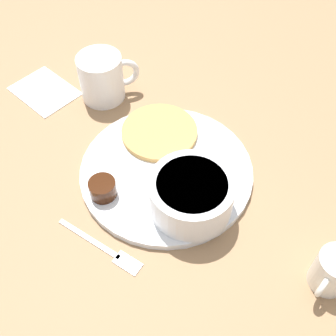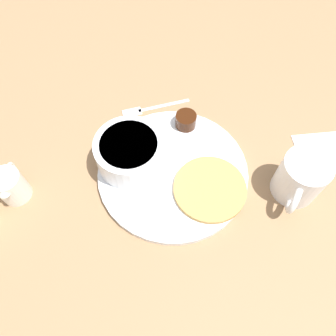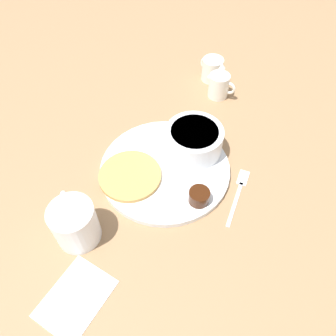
{
  "view_description": "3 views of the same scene",
  "coord_description": "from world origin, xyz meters",
  "px_view_note": "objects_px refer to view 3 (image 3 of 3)",
  "views": [
    {
      "loc": [
        -0.22,
        0.34,
        0.53
      ],
      "look_at": [
        -0.01,
        0.01,
        0.03
      ],
      "focal_mm": 45.0,
      "sensor_mm": 36.0,
      "label": 1
    },
    {
      "loc": [
        -0.09,
        -0.27,
        0.52
      ],
      "look_at": [
        -0.01,
        -0.0,
        0.03
      ],
      "focal_mm": 35.0,
      "sensor_mm": 36.0,
      "label": 2
    },
    {
      "loc": [
        0.39,
        0.16,
        0.54
      ],
      "look_at": [
        0.02,
        0.01,
        0.03
      ],
      "focal_mm": 35.0,
      "sensor_mm": 36.0,
      "label": 3
    }
  ],
  "objects_px": {
    "plate": "(165,169)",
    "fork": "(239,190)",
    "creamer_pitcher_far": "(214,69)",
    "bowl": "(194,140)",
    "creamer_pitcher_near": "(219,86)",
    "coffee_mug": "(75,223)"
  },
  "relations": [
    {
      "from": "plate",
      "to": "fork",
      "type": "relative_size",
      "value": 1.92
    },
    {
      "from": "fork",
      "to": "creamer_pitcher_far",
      "type": "bearing_deg",
      "value": -154.78
    },
    {
      "from": "bowl",
      "to": "fork",
      "type": "distance_m",
      "value": 0.14
    },
    {
      "from": "creamer_pitcher_near",
      "to": "fork",
      "type": "height_order",
      "value": "creamer_pitcher_near"
    },
    {
      "from": "plate",
      "to": "creamer_pitcher_far",
      "type": "xyz_separation_m",
      "value": [
        -0.33,
        0.0,
        0.02
      ]
    },
    {
      "from": "plate",
      "to": "coffee_mug",
      "type": "xyz_separation_m",
      "value": [
        0.19,
        -0.09,
        0.04
      ]
    },
    {
      "from": "bowl",
      "to": "creamer_pitcher_near",
      "type": "bearing_deg",
      "value": -179.05
    },
    {
      "from": "creamer_pitcher_near",
      "to": "plate",
      "type": "bearing_deg",
      "value": -7.35
    },
    {
      "from": "creamer_pitcher_near",
      "to": "fork",
      "type": "distance_m",
      "value": 0.29
    },
    {
      "from": "bowl",
      "to": "coffee_mug",
      "type": "bearing_deg",
      "value": -26.33
    },
    {
      "from": "bowl",
      "to": "creamer_pitcher_far",
      "type": "distance_m",
      "value": 0.27
    },
    {
      "from": "coffee_mug",
      "to": "creamer_pitcher_far",
      "type": "height_order",
      "value": "coffee_mug"
    },
    {
      "from": "bowl",
      "to": "creamer_pitcher_near",
      "type": "xyz_separation_m",
      "value": [
        -0.21,
        -0.0,
        -0.01
      ]
    },
    {
      "from": "bowl",
      "to": "coffee_mug",
      "type": "distance_m",
      "value": 0.29
    },
    {
      "from": "bowl",
      "to": "fork",
      "type": "bearing_deg",
      "value": 62.99
    },
    {
      "from": "plate",
      "to": "creamer_pitcher_near",
      "type": "relative_size",
      "value": 3.6
    },
    {
      "from": "plate",
      "to": "coffee_mug",
      "type": "height_order",
      "value": "coffee_mug"
    },
    {
      "from": "coffee_mug",
      "to": "creamer_pitcher_near",
      "type": "relative_size",
      "value": 1.27
    },
    {
      "from": "plate",
      "to": "creamer_pitcher_far",
      "type": "bearing_deg",
      "value": 179.43
    },
    {
      "from": "coffee_mug",
      "to": "fork",
      "type": "height_order",
      "value": "coffee_mug"
    },
    {
      "from": "plate",
      "to": "bowl",
      "type": "bearing_deg",
      "value": 150.0
    },
    {
      "from": "plate",
      "to": "fork",
      "type": "bearing_deg",
      "value": 92.41
    }
  ]
}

